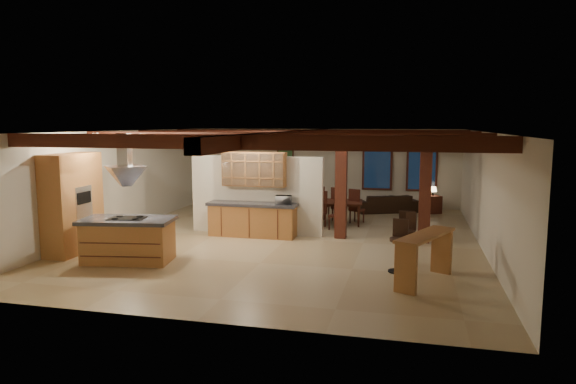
# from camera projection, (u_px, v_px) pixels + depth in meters

# --- Properties ---
(ground) EXTENTS (12.00, 12.00, 0.00)m
(ground) POSITION_uv_depth(u_px,v_px,m) (287.00, 239.00, 13.90)
(ground) COLOR tan
(ground) RESTS_ON ground
(room_walls) EXTENTS (12.00, 12.00, 12.00)m
(room_walls) POSITION_uv_depth(u_px,v_px,m) (287.00, 174.00, 13.66)
(room_walls) COLOR beige
(room_walls) RESTS_ON ground
(ceiling_beams) EXTENTS (10.00, 12.00, 0.28)m
(ceiling_beams) POSITION_uv_depth(u_px,v_px,m) (287.00, 137.00, 13.53)
(ceiling_beams) COLOR #3F160F
(ceiling_beams) RESTS_ON room_walls
(timber_posts) EXTENTS (2.50, 0.30, 2.90)m
(timber_posts) POSITION_uv_depth(u_px,v_px,m) (383.00, 175.00, 13.56)
(timber_posts) COLOR #3F160F
(timber_posts) RESTS_ON ground
(partition_wall) EXTENTS (3.80, 0.18, 2.20)m
(partition_wall) POSITION_uv_depth(u_px,v_px,m) (256.00, 195.00, 14.47)
(partition_wall) COLOR beige
(partition_wall) RESTS_ON ground
(pantry_cabinet) EXTENTS (0.67, 1.60, 2.40)m
(pantry_cabinet) POSITION_uv_depth(u_px,v_px,m) (73.00, 203.00, 12.32)
(pantry_cabinet) COLOR #A45C35
(pantry_cabinet) RESTS_ON ground
(back_counter) EXTENTS (2.50, 0.66, 0.94)m
(back_counter) POSITION_uv_depth(u_px,v_px,m) (252.00, 219.00, 14.17)
(back_counter) COLOR #A45C35
(back_counter) RESTS_ON ground
(upper_display_cabinet) EXTENTS (1.80, 0.36, 0.95)m
(upper_display_cabinet) POSITION_uv_depth(u_px,v_px,m) (254.00, 169.00, 14.18)
(upper_display_cabinet) COLOR #A45C35
(upper_display_cabinet) RESTS_ON partition_wall
(range_hood) EXTENTS (1.10, 1.10, 1.40)m
(range_hood) POSITION_uv_depth(u_px,v_px,m) (126.00, 183.00, 11.40)
(range_hood) COLOR silver
(range_hood) RESTS_ON room_walls
(back_windows) EXTENTS (2.70, 0.07, 1.70)m
(back_windows) POSITION_uv_depth(u_px,v_px,m) (399.00, 168.00, 18.76)
(back_windows) COLOR #3F160F
(back_windows) RESTS_ON room_walls
(framed_art) EXTENTS (0.65, 0.05, 0.85)m
(framed_art) POSITION_uv_depth(u_px,v_px,m) (285.00, 160.00, 19.74)
(framed_art) COLOR #3F160F
(framed_art) RESTS_ON room_walls
(recessed_cans) EXTENTS (3.16, 2.46, 0.03)m
(recessed_cans) POSITION_uv_depth(u_px,v_px,m) (164.00, 133.00, 12.24)
(recessed_cans) COLOR silver
(recessed_cans) RESTS_ON room_walls
(kitchen_island) EXTENTS (2.18, 1.39, 1.01)m
(kitchen_island) POSITION_uv_depth(u_px,v_px,m) (128.00, 240.00, 11.57)
(kitchen_island) COLOR #A45C35
(kitchen_island) RESTS_ON ground
(dining_table) EXTENTS (2.14, 1.34, 0.71)m
(dining_table) POSITION_uv_depth(u_px,v_px,m) (329.00, 212.00, 15.97)
(dining_table) COLOR #3E1A0F
(dining_table) RESTS_ON ground
(sofa) EXTENTS (2.25, 1.57, 0.61)m
(sofa) POSITION_uv_depth(u_px,v_px,m) (386.00, 203.00, 18.11)
(sofa) COLOR black
(sofa) RESTS_ON ground
(microwave) EXTENTS (0.44, 0.32, 0.23)m
(microwave) POSITION_uv_depth(u_px,v_px,m) (284.00, 200.00, 13.89)
(microwave) COLOR #AFAFB4
(microwave) RESTS_ON back_counter
(bar_counter) EXTENTS (1.21, 1.89, 0.98)m
(bar_counter) POSITION_uv_depth(u_px,v_px,m) (425.00, 250.00, 10.01)
(bar_counter) COLOR #A45C35
(bar_counter) RESTS_ON ground
(side_table) EXTENTS (0.65, 0.65, 0.62)m
(side_table) POSITION_uv_depth(u_px,v_px,m) (432.00, 204.00, 17.89)
(side_table) COLOR #3F160F
(side_table) RESTS_ON ground
(table_lamp) EXTENTS (0.26, 0.26, 0.31)m
(table_lamp) POSITION_uv_depth(u_px,v_px,m) (433.00, 189.00, 17.82)
(table_lamp) COLOR black
(table_lamp) RESTS_ON side_table
(bar_stool_a) EXTENTS (0.40, 0.41, 1.11)m
(bar_stool_a) POSITION_uv_depth(u_px,v_px,m) (398.00, 246.00, 10.76)
(bar_stool_a) COLOR black
(bar_stool_a) RESTS_ON ground
(bar_stool_b) EXTENTS (0.42, 0.43, 1.15)m
(bar_stool_b) POSITION_uv_depth(u_px,v_px,m) (407.00, 238.00, 11.33)
(bar_stool_b) COLOR black
(bar_stool_b) RESTS_ON ground
(bar_stool_c) EXTENTS (0.41, 0.41, 1.17)m
(bar_stool_c) POSITION_uv_depth(u_px,v_px,m) (407.00, 238.00, 11.34)
(bar_stool_c) COLOR black
(bar_stool_c) RESTS_ON ground
(dining_chairs) EXTENTS (2.15, 2.15, 1.09)m
(dining_chairs) POSITION_uv_depth(u_px,v_px,m) (329.00, 206.00, 15.94)
(dining_chairs) COLOR #3F160F
(dining_chairs) RESTS_ON ground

